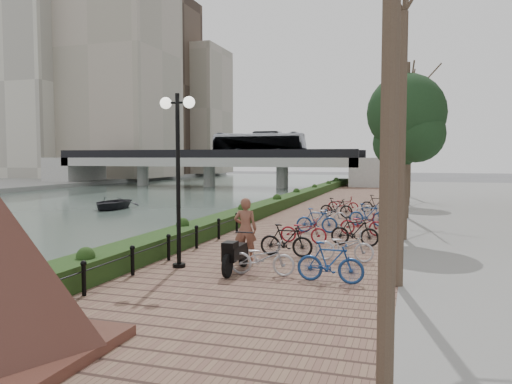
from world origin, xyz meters
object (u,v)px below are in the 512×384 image
at_px(boat, 112,203).
at_px(motorcycle, 236,253).
at_px(lamppost, 178,142).
at_px(pedestrian, 245,229).

bearing_deg(boat, motorcycle, -55.20).
height_order(lamppost, pedestrian, lamppost).
bearing_deg(motorcycle, lamppost, 176.61).
bearing_deg(motorcycle, boat, 131.14).
bearing_deg(pedestrian, motorcycle, 90.32).
relative_size(pedestrian, boat, 0.47).
xyz_separation_m(pedestrian, boat, (-14.89, 15.45, -1.00)).
bearing_deg(boat, lamppost, -58.45).
bearing_deg(lamppost, pedestrian, 45.11).
distance_m(lamppost, motorcycle, 3.42).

